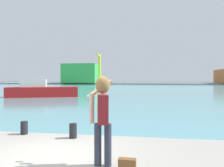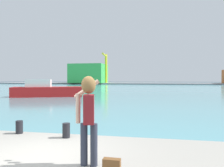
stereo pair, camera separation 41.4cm
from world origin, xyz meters
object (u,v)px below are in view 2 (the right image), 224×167
Objects in this scene: person_photographer at (88,111)px; warehouse_left at (89,74)px; harbor_bollard_2 at (19,127)px; port_crane at (106,65)px; harbor_bollard at (66,130)px; boat_moored at (46,90)px; handbag at (112,165)px.

warehouse_left is (-26.50, 86.66, 2.77)m from person_photographer.
warehouse_left is at bearing 105.62° from harbor_bollard_2.
harbor_bollard_2 is 0.03× the size of port_crane.
person_photographer is 2.37m from harbor_bollard.
person_photographer is 4.42× the size of harbor_bollard_2.
person_photographer is 0.14× the size of port_crane.
warehouse_left is 8.29m from port_crane.
person_photographer is 4.18× the size of harbor_bollard.
boat_moored is 65.57m from port_crane.
person_photographer is 0.12× the size of warehouse_left.
harbor_bollard is at bearing -73.41° from warehouse_left.
harbor_bollard is 86.65m from port_crane.
harbor_bollard reaches higher than handbag.
handbag is 0.02× the size of warehouse_left.
warehouse_left is (-14.41, 65.14, 3.59)m from boat_moored.
handbag is 4.03m from harbor_bollard_2.
boat_moored is (-9.25, 19.50, 0.05)m from harbor_bollard_2.
port_crane is (-6.98, 64.79, 7.25)m from boat_moored.
harbor_bollard is 0.03× the size of port_crane.
harbor_bollard is 1.63m from harbor_bollard_2.
person_photographer is 5.44× the size of handbag.
warehouse_left reaches higher than harbor_bollard.
warehouse_left is at bearing 2.90° from person_photographer.
harbor_bollard_2 is (-2.84, 2.03, -0.87)m from person_photographer.
port_crane is (-16.23, 84.29, 7.29)m from harbor_bollard_2.
handbag is 0.77× the size of harbor_bollard.
handbag is 91.05m from warehouse_left.
harbor_bollard_2 is 0.05× the size of boat_moored.
person_photographer reaches higher than handbag.
handbag is at bearing -77.25° from port_crane.
port_crane reaches higher than person_photographer.
boat_moored reaches higher than handbag.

